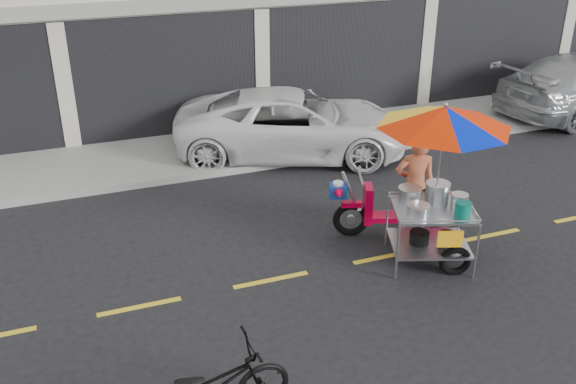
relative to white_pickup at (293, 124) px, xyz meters
name	(u,v)px	position (x,y,z in m)	size (l,w,h in m)	color
ground	(387,257)	(-0.12, -4.66, -0.71)	(90.00, 90.00, 0.00)	black
sidewalk	(276,139)	(-0.12, 0.84, -0.64)	(45.00, 3.00, 0.15)	gray
centerline	(387,256)	(-0.12, -4.66, -0.71)	(42.00, 0.10, 0.01)	gold
white_pickup	(293,124)	(0.00, 0.00, 0.00)	(2.37, 5.14, 1.43)	white
food_vendor_rig	(430,158)	(0.51, -4.65, 0.94)	(2.59, 2.65, 2.64)	black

